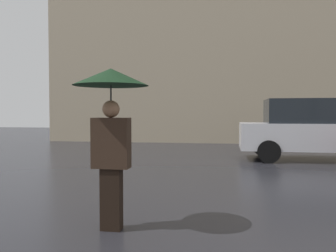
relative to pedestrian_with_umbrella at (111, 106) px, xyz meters
name	(u,v)px	position (x,y,z in m)	size (l,w,h in m)	color
pedestrian_with_umbrella	(111,106)	(0.00, 0.00, 0.00)	(0.92, 0.92, 1.98)	black
parked_car_right	(313,129)	(4.00, 7.06, -0.57)	(4.49, 1.86, 1.87)	silver
building_block	(240,5)	(2.03, 13.63, 5.25)	(19.29, 2.25, 13.57)	gray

